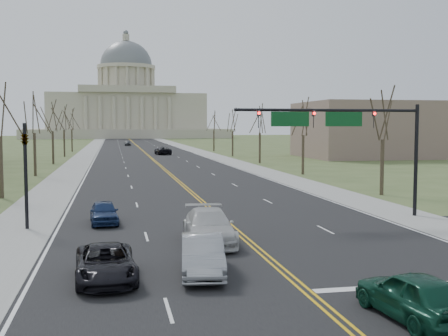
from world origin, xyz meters
name	(u,v)px	position (x,y,z in m)	size (l,w,h in m)	color
ground	(298,284)	(0.00, 0.00, 0.00)	(600.00, 600.00, 0.00)	#43542A
road	(143,151)	(0.00, 110.00, 0.01)	(20.00, 380.00, 0.01)	black
cross_road	(257,249)	(0.00, 6.00, 0.01)	(120.00, 14.00, 0.01)	black
sidewalk_left	(89,151)	(-12.00, 110.00, 0.01)	(4.00, 380.00, 0.03)	gray
sidewalk_right	(195,150)	(12.00, 110.00, 0.01)	(4.00, 380.00, 0.03)	gray
center_line	(143,151)	(0.00, 110.00, 0.01)	(0.42, 380.00, 0.01)	gold
edge_line_left	(99,151)	(-9.80, 110.00, 0.01)	(0.15, 380.00, 0.01)	silver
edge_line_right	(185,150)	(9.80, 110.00, 0.01)	(0.15, 380.00, 0.01)	silver
stop_bar	(435,284)	(5.00, -1.00, 0.01)	(9.50, 0.50, 0.01)	silver
capitol	(127,107)	(0.00, 249.91, 14.20)	(90.00, 60.00, 50.00)	#B0AA92
signal_mast	(343,127)	(7.45, 13.50, 5.76)	(12.12, 0.44, 7.20)	black
signal_left	(25,164)	(-11.50, 13.50, 3.71)	(0.32, 0.36, 6.00)	black
tree_r_0	(383,117)	(15.50, 24.00, 6.55)	(3.74, 3.74, 8.50)	#312A1D
tree_r_1	(303,119)	(15.50, 44.00, 6.55)	(3.74, 3.74, 8.50)	#312A1D
tree_l_1	(34,116)	(-15.50, 48.00, 6.94)	(3.96, 3.96, 9.00)	#312A1D
tree_r_2	(260,121)	(15.50, 64.00, 6.55)	(3.74, 3.74, 8.50)	#312A1D
tree_l_2	(52,118)	(-15.50, 68.00, 6.94)	(3.96, 3.96, 9.00)	#312A1D
tree_r_3	(233,121)	(15.50, 84.00, 6.55)	(3.74, 3.74, 8.50)	#312A1D
tree_l_3	(64,119)	(-15.50, 88.00, 6.94)	(3.96, 3.96, 9.00)	#312A1D
tree_r_4	(214,122)	(15.50, 104.00, 6.55)	(3.74, 3.74, 8.50)	#312A1D
tree_l_4	(72,120)	(-15.50, 108.00, 6.94)	(3.96, 3.96, 9.00)	#312A1D
bldg_right_mass	(373,130)	(40.00, 76.00, 5.00)	(25.00, 20.00, 10.00)	#7D6659
car_nb_inner_lead	(414,295)	(2.17, -4.37, 0.77)	(1.80, 4.47, 1.52)	#0D3A29
car_sb_inner_lead	(203,255)	(-3.27, 1.98, 0.78)	(1.62, 4.64, 1.53)	#919498
car_sb_outer_lead	(106,263)	(-6.99, 1.86, 0.68)	(2.21, 4.79, 1.33)	black
car_sb_inner_second	(209,227)	(-2.03, 7.74, 0.85)	(2.34, 5.76, 1.67)	#BBBBBB
car_sb_outer_second	(104,212)	(-7.24, 14.45, 0.69)	(1.60, 3.98, 1.36)	navy
car_far_nb	(163,151)	(3.02, 91.86, 0.80)	(2.63, 5.70, 1.58)	black
car_far_sb	(128,143)	(-2.59, 140.36, 0.73)	(1.69, 4.21, 1.43)	#494D51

